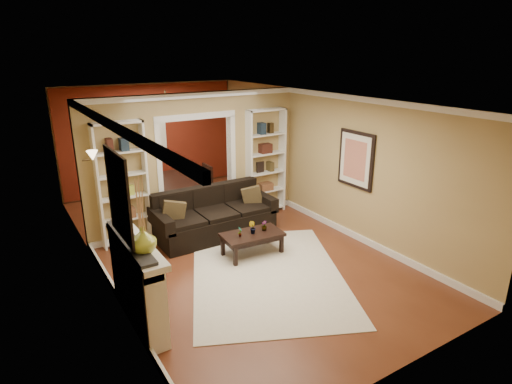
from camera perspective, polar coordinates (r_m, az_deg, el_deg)
floor at (r=8.14m, az=-4.02°, el=-6.88°), size 8.00×8.00×0.00m
ceiling at (r=7.40m, az=-4.50°, el=12.38°), size 8.00×8.00×0.00m
wall_back at (r=11.26m, az=-13.90°, el=7.04°), size 8.00×0.00×8.00m
wall_front at (r=4.74m, az=19.37°, el=-9.34°), size 8.00×0.00×8.00m
wall_left at (r=6.96m, az=-20.85°, el=-0.59°), size 0.00×8.00×8.00m
wall_right at (r=8.89m, az=8.71°, el=4.41°), size 0.00×8.00×8.00m
partition_wall at (r=8.70m, az=-7.96°, el=4.14°), size 4.50×0.15×2.70m
red_back_panel at (r=11.24m, az=-13.84°, el=6.87°), size 4.44×0.04×2.64m
dining_window at (r=11.16m, az=-13.87°, el=7.99°), size 0.78×0.03×0.98m
area_rug at (r=7.08m, az=1.50°, el=-10.89°), size 3.52×3.99×0.01m
sofa at (r=8.33m, az=-5.52°, el=-2.86°), size 2.36×1.02×0.92m
pillow_left at (r=7.93m, az=-10.91°, el=-2.74°), size 0.42×0.21×0.40m
pillow_right at (r=8.63m, az=-0.53°, el=-0.73°), size 0.39×0.27×0.38m
coffee_table at (r=7.64m, az=-0.49°, el=-6.92°), size 1.11×0.66×0.40m
plant_left at (r=7.40m, az=-2.14°, el=-5.31°), size 0.11×0.11×0.18m
plant_center at (r=7.51m, az=-0.50°, el=-4.77°), size 0.14×0.15×0.22m
plant_right at (r=7.64m, az=1.10°, el=-4.52°), size 0.10×0.10×0.18m
bookshelf_left at (r=8.12m, az=-17.40°, el=0.94°), size 0.90×0.30×2.30m
bookshelf_right at (r=9.33m, az=1.25°, el=4.01°), size 0.90×0.30×2.30m
fireplace at (r=5.94m, az=-15.38°, el=-11.44°), size 0.32×1.70×1.16m
vase at (r=5.28m, az=-14.84°, el=-6.20°), size 0.33×0.33×0.34m
mirror at (r=5.42m, az=-17.87°, el=-0.48°), size 0.03×0.95×1.10m
wall_sconce at (r=7.37m, az=-21.41°, el=4.26°), size 0.18×0.18×0.22m
framed_art at (r=8.11m, az=13.14°, el=4.23°), size 0.04×0.85×1.05m
dining_table at (r=10.21m, az=-11.20°, el=-0.04°), size 1.69×0.94×0.60m
dining_chair_nw at (r=9.72m, az=-13.63°, el=-0.08°), size 0.61×0.61×0.95m
dining_chair_ne at (r=10.09m, az=-7.73°, el=0.97°), size 0.59×0.59×0.94m
dining_chair_sw at (r=10.29m, az=-14.68°, el=0.34°), size 0.43×0.43×0.76m
dining_chair_se at (r=10.64m, az=-9.06°, el=1.39°), size 0.40×0.40×0.79m
chandelier at (r=9.94m, az=-11.76°, el=9.66°), size 0.50×0.50×0.30m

